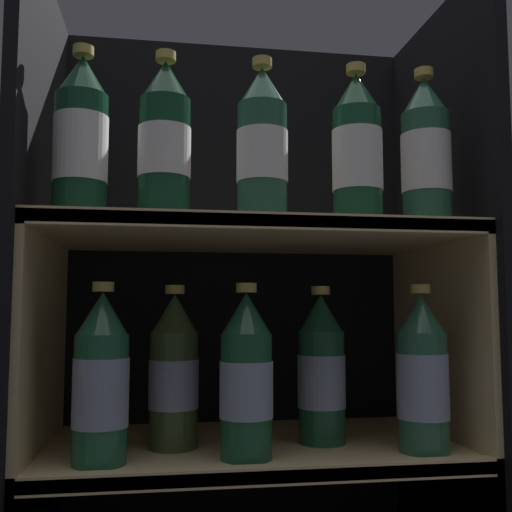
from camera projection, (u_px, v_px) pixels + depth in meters
fridge_back_wall at (237, 274)px, 1.23m from camera, size 0.73×0.02×0.96m
fridge_side_left at (36, 264)px, 0.98m from camera, size 0.02×0.42×0.96m
fridge_side_right at (444, 269)px, 1.08m from camera, size 0.02×0.42×0.96m
shelf_lower at (252, 462)px, 0.99m from camera, size 0.69×0.38×0.19m
shelf_upper at (252, 312)px, 1.02m from camera, size 0.69×0.38×0.54m
bottle_upper_front_0 at (81, 140)px, 0.89m from camera, size 0.08×0.08×0.26m
bottle_upper_front_1 at (165, 143)px, 0.91m from camera, size 0.08×0.08×0.26m
bottle_upper_front_2 at (261, 147)px, 0.93m from camera, size 0.08×0.08×0.26m
bottle_upper_front_3 at (357, 152)px, 0.95m from camera, size 0.08×0.08×0.26m
bottle_upper_front_4 at (426, 155)px, 0.97m from camera, size 0.08×0.08×0.26m
bottle_lower_front_0 at (101, 382)px, 0.86m from camera, size 0.08×0.08×0.26m
bottle_lower_front_1 at (246, 379)px, 0.89m from camera, size 0.08×0.08×0.26m
bottle_lower_front_2 at (422, 377)px, 0.94m from camera, size 0.08×0.08×0.26m
bottle_lower_back_0 at (174, 374)px, 0.96m from camera, size 0.08×0.08×0.26m
bottle_lower_back_1 at (321, 372)px, 1.00m from camera, size 0.08×0.08×0.26m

